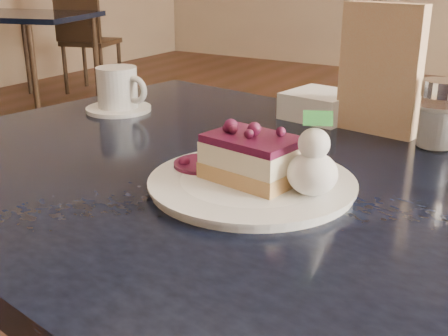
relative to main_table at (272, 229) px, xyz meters
The scene contains 10 objects.
main_table is the anchor object (origin of this frame).
dessert_plate 0.10m from the main_table, 99.12° to the right, with size 0.26×0.26×0.01m, color white.
cheesecake_slice 0.13m from the main_table, 99.12° to the right, with size 0.13×0.10×0.06m.
whipped_cream 0.15m from the main_table, 34.30° to the right, with size 0.06×0.06×0.05m.
berry_sauce 0.14m from the main_table, 156.21° to the right, with size 0.08×0.08×0.01m, color #430F2C.
coffee_set 0.48m from the main_table, 158.42° to the left, with size 0.14×0.13×0.09m.
menu_card 0.35m from the main_table, 80.23° to the left, with size 0.14×0.03×0.22m, color beige.
sugar_shaker 0.33m from the main_table, 57.98° to the left, with size 0.06×0.06×0.11m.
napkin_stack 0.35m from the main_table, 101.83° to the left, with size 0.12×0.12×0.05m, color white.
bg_table_far_left 3.79m from the main_table, 145.24° to the left, with size 1.08×1.66×1.10m.
Camera 1 is at (0.19, -0.66, 1.02)m, focal length 45.00 mm.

